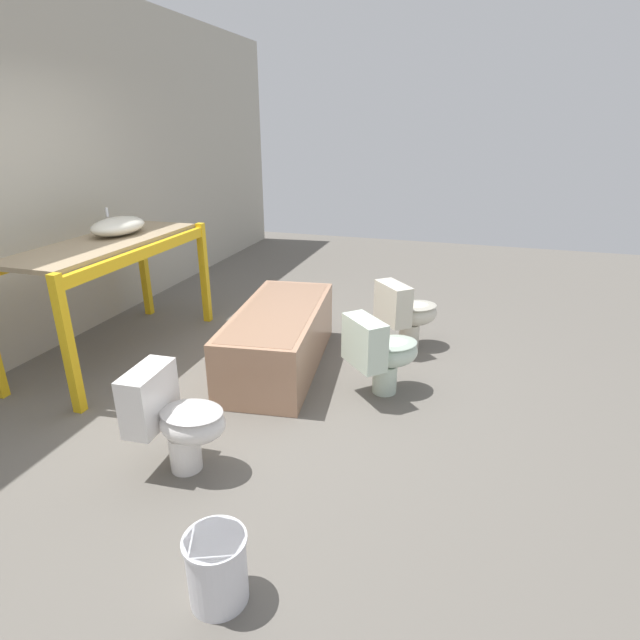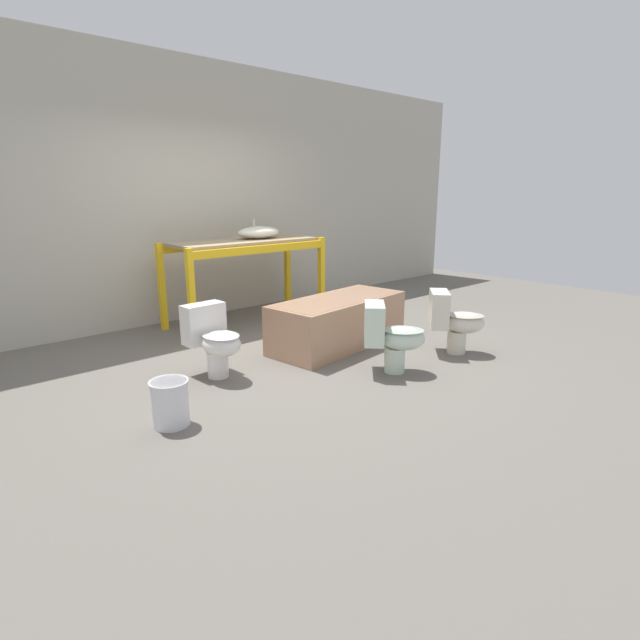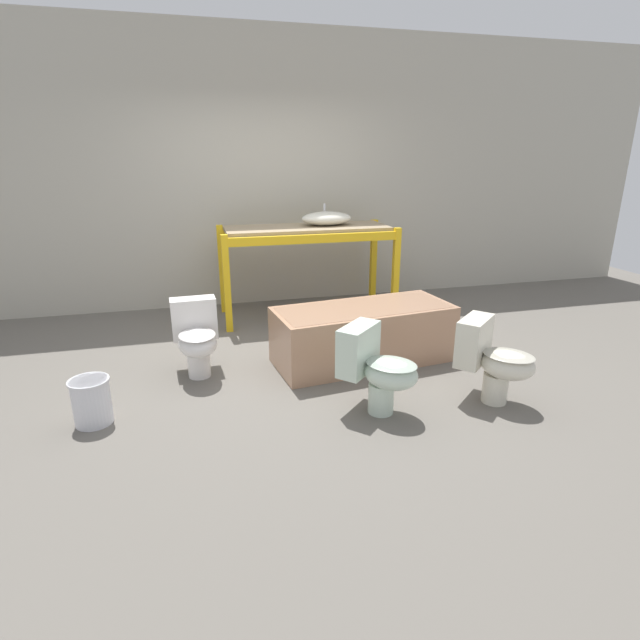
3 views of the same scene
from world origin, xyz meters
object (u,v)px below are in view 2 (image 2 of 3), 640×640
at_px(sink_basin, 259,232).
at_px(toilet_near, 214,338).
at_px(bathtub_main, 338,318).
at_px(toilet_extra, 391,335).
at_px(toilet_far, 454,320).
at_px(bucket_white, 170,402).

bearing_deg(sink_basin, toilet_near, -136.72).
height_order(bathtub_main, toilet_extra, toilet_extra).
xyz_separation_m(toilet_far, bucket_white, (-2.90, 0.40, -0.18)).
xyz_separation_m(toilet_near, bucket_white, (-0.75, -0.65, -0.18)).
bearing_deg(sink_basin, bathtub_main, -92.62).
relative_size(sink_basin, toilet_extra, 0.90).
relative_size(bathtub_main, toilet_extra, 2.59).
bearing_deg(bucket_white, toilet_far, -7.92).
distance_m(toilet_extra, bucket_white, 2.03).
bearing_deg(sink_basin, toilet_extra, -96.73).
distance_m(bathtub_main, bucket_white, 2.29).
distance_m(sink_basin, toilet_near, 2.24).
height_order(sink_basin, toilet_far, sink_basin).
distance_m(sink_basin, toilet_extra, 2.57).
relative_size(toilet_extra, bucket_white, 1.92).
distance_m(sink_basin, bathtub_main, 1.73).
xyz_separation_m(bathtub_main, toilet_far, (0.69, -0.98, 0.06)).
xyz_separation_m(bathtub_main, toilet_near, (-1.47, 0.08, 0.06)).
bearing_deg(bucket_white, sink_basin, 42.62).
relative_size(toilet_near, toilet_extra, 1.00).
xyz_separation_m(sink_basin, bucket_white, (-2.28, -2.10, -0.94)).
bearing_deg(toilet_extra, toilet_near, 97.84).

